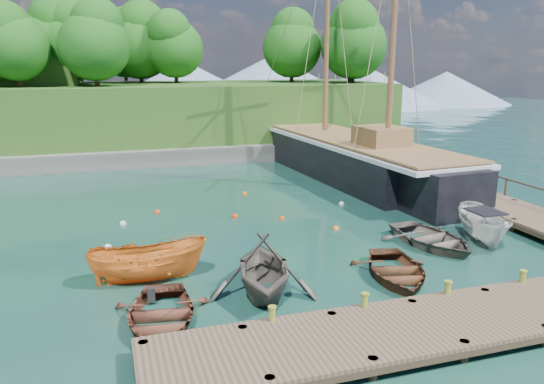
% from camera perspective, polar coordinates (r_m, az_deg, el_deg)
% --- Properties ---
extents(ground, '(160.00, 160.00, 0.00)m').
position_cam_1_polar(ground, '(21.83, 6.02, -7.58)').
color(ground, '#183A36').
rests_on(ground, ground).
extents(dock_near, '(20.00, 3.20, 1.10)m').
position_cam_1_polar(dock_near, '(17.55, 21.03, -12.51)').
color(dock_near, '#483C2A').
rests_on(dock_near, ground).
extents(dock_east, '(3.20, 24.00, 1.10)m').
position_cam_1_polar(dock_east, '(33.19, 19.54, -0.02)').
color(dock_east, '#483C2A').
rests_on(dock_east, ground).
extents(bollard_0, '(0.26, 0.26, 0.45)m').
position_cam_1_polar(bollard_0, '(16.22, 0.03, -15.52)').
color(bollard_0, olive).
rests_on(bollard_0, ground).
extents(bollard_1, '(0.26, 0.26, 0.45)m').
position_cam_1_polar(bollard_1, '(17.26, 9.85, -13.82)').
color(bollard_1, olive).
rests_on(bollard_1, ground).
extents(bollard_2, '(0.26, 0.26, 0.45)m').
position_cam_1_polar(bollard_2, '(18.72, 18.21, -12.03)').
color(bollard_2, olive).
rests_on(bollard_2, ground).
extents(bollard_3, '(0.26, 0.26, 0.45)m').
position_cam_1_polar(bollard_3, '(20.53, 25.15, -10.34)').
color(bollard_3, olive).
rests_on(bollard_3, ground).
extents(rowboat_0, '(3.76, 4.80, 0.91)m').
position_cam_1_polar(rowboat_0, '(17.28, -11.90, -13.87)').
color(rowboat_0, '#592F21').
rests_on(rowboat_0, ground).
extents(rowboat_1, '(4.67, 5.12, 2.31)m').
position_cam_1_polar(rowboat_1, '(18.94, -0.96, -10.98)').
color(rowboat_1, '#5D554D').
rests_on(rowboat_1, ground).
extents(rowboat_2, '(4.07, 4.91, 0.88)m').
position_cam_1_polar(rowboat_2, '(20.78, 13.16, -9.03)').
color(rowboat_2, '#522E1B').
rests_on(rowboat_2, ground).
extents(rowboat_3, '(3.87, 4.99, 0.95)m').
position_cam_1_polar(rowboat_3, '(24.63, 16.77, -5.58)').
color(rowboat_3, '#5B534B').
rests_on(rowboat_3, ground).
extents(motorboat_orange, '(4.46, 1.91, 1.69)m').
position_cam_1_polar(motorboat_orange, '(20.54, -13.07, -9.30)').
color(motorboat_orange, orange).
rests_on(motorboat_orange, ground).
extents(cabin_boat_white, '(3.03, 4.67, 1.69)m').
position_cam_1_polar(cabin_boat_white, '(26.00, 21.69, -4.96)').
color(cabin_boat_white, silver).
rests_on(cabin_boat_white, ground).
extents(schooner, '(6.90, 29.21, 21.69)m').
position_cam_1_polar(schooner, '(37.38, 8.60, 3.34)').
color(schooner, black).
rests_on(schooner, ground).
extents(mooring_buoy_0, '(0.34, 0.34, 0.34)m').
position_cam_1_polar(mooring_buoy_0, '(24.42, -17.23, -5.79)').
color(mooring_buoy_0, white).
rests_on(mooring_buoy_0, ground).
extents(mooring_buoy_1, '(0.34, 0.34, 0.34)m').
position_cam_1_polar(mooring_buoy_1, '(27.90, -4.02, -2.71)').
color(mooring_buoy_1, '#F43300').
rests_on(mooring_buoy_1, ground).
extents(mooring_buoy_2, '(0.29, 0.29, 0.29)m').
position_cam_1_polar(mooring_buoy_2, '(27.48, 1.08, -2.94)').
color(mooring_buoy_2, '#F03E0E').
rests_on(mooring_buoy_2, ground).
extents(mooring_buoy_3, '(0.32, 0.32, 0.32)m').
position_cam_1_polar(mooring_buoy_3, '(30.52, 7.49, -1.34)').
color(mooring_buoy_3, white).
rests_on(mooring_buoy_3, ground).
extents(mooring_buoy_4, '(0.34, 0.34, 0.34)m').
position_cam_1_polar(mooring_buoy_4, '(29.28, -12.26, -2.20)').
color(mooring_buoy_4, red).
rests_on(mooring_buoy_4, ground).
extents(mooring_buoy_5, '(0.32, 0.32, 0.32)m').
position_cam_1_polar(mooring_buoy_5, '(32.58, -2.94, -0.26)').
color(mooring_buoy_5, orange).
rests_on(mooring_buoy_5, ground).
extents(mooring_buoy_6, '(0.35, 0.35, 0.35)m').
position_cam_1_polar(mooring_buoy_6, '(27.65, -15.74, -3.37)').
color(mooring_buoy_6, silver).
rests_on(mooring_buoy_6, ground).
extents(mooring_buoy_7, '(0.34, 0.34, 0.34)m').
position_cam_1_polar(mooring_buoy_7, '(26.03, 6.88, -4.02)').
color(mooring_buoy_7, orange).
rests_on(mooring_buoy_7, ground).
extents(headland, '(51.00, 19.31, 12.90)m').
position_cam_1_polar(headland, '(50.19, -23.27, 10.04)').
color(headland, '#474744').
rests_on(headland, ground).
extents(distant_ridge, '(117.00, 40.00, 10.00)m').
position_cam_1_polar(distant_ridge, '(89.52, -9.77, 11.41)').
color(distant_ridge, '#728CA5').
rests_on(distant_ridge, ground).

